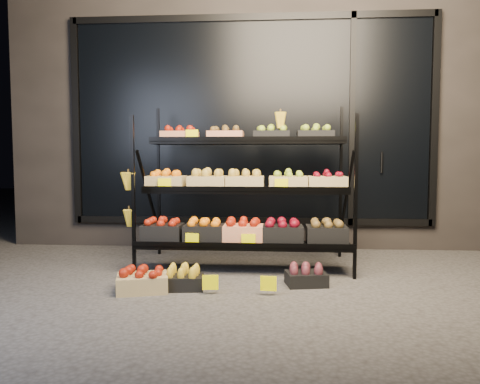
{
  "coord_description": "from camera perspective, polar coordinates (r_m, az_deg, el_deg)",
  "views": [
    {
      "loc": [
        0.29,
        -4.08,
        1.11
      ],
      "look_at": [
        -0.05,
        0.55,
        0.76
      ],
      "focal_mm": 35.0,
      "sensor_mm": 36.0,
      "label": 1
    }
  ],
  "objects": [
    {
      "name": "tag_floor_a",
      "position": [
        3.86,
        -3.63,
        -11.52
      ],
      "size": [
        0.13,
        0.01,
        0.12
      ],
      "primitive_type": "cube",
      "color": "#FDF800",
      "rests_on": "ground"
    },
    {
      "name": "floor_crate_left",
      "position": [
        4.02,
        -11.82,
        -10.45
      ],
      "size": [
        0.47,
        0.4,
        0.2
      ],
      "rotation": [
        0.0,
        0.0,
        0.27
      ],
      "color": "tan",
      "rests_on": "ground"
    },
    {
      "name": "ground",
      "position": [
        4.24,
        0.15,
        -10.91
      ],
      "size": [
        24.0,
        24.0,
        0.0
      ],
      "primitive_type": "plane",
      "color": "#514F4C",
      "rests_on": "ground"
    },
    {
      "name": "display_rack",
      "position": [
        4.7,
        0.52,
        0.32
      ],
      "size": [
        2.18,
        1.02,
        1.7
      ],
      "color": "black",
      "rests_on": "ground"
    },
    {
      "name": "floor_crate_midleft",
      "position": [
        4.04,
        -6.94,
        -10.47
      ],
      "size": [
        0.37,
        0.29,
        0.18
      ],
      "rotation": [
        0.0,
        0.0,
        0.11
      ],
      "color": "black",
      "rests_on": "ground"
    },
    {
      "name": "tag_floor_b",
      "position": [
        3.83,
        3.48,
        -11.66
      ],
      "size": [
        0.13,
        0.01,
        0.12
      ],
      "primitive_type": "cube",
      "color": "#FDF800",
      "rests_on": "ground"
    },
    {
      "name": "building",
      "position": [
        6.71,
        1.74,
        9.7
      ],
      "size": [
        6.0,
        2.08,
        3.5
      ],
      "color": "#2D2826",
      "rests_on": "ground"
    },
    {
      "name": "floor_crate_right",
      "position": [
        4.16,
        8.08,
        -10.07
      ],
      "size": [
        0.38,
        0.31,
        0.18
      ],
      "rotation": [
        0.0,
        0.0,
        0.19
      ],
      "color": "black",
      "rests_on": "ground"
    }
  ]
}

